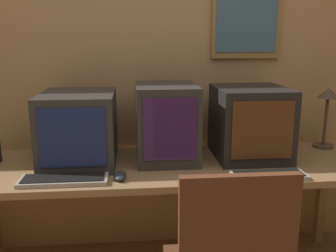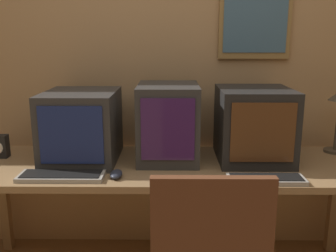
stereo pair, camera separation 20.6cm
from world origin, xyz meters
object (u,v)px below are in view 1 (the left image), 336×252
(keyboard_main, at_px, (64,180))
(desk_lamp, at_px, (327,105))
(mouse_near_keyboard, at_px, (120,176))
(monitor_right, at_px, (250,123))
(keyboard_side, at_px, (268,175))
(monitor_center, at_px, (166,122))
(monitor_left, at_px, (79,128))

(keyboard_main, distance_m, desk_lamp, 1.66)
(keyboard_main, height_order, mouse_near_keyboard, mouse_near_keyboard)
(keyboard_main, bearing_deg, desk_lamp, 16.28)
(monitor_right, bearing_deg, mouse_near_keyboard, -157.94)
(keyboard_main, relative_size, keyboard_side, 1.13)
(keyboard_side, bearing_deg, monitor_right, 89.37)
(monitor_right, bearing_deg, keyboard_main, -162.80)
(monitor_center, relative_size, mouse_near_keyboard, 3.91)
(desk_lamp, bearing_deg, monitor_center, -172.62)
(keyboard_side, bearing_deg, desk_lamp, 42.11)
(keyboard_side, relative_size, mouse_near_keyboard, 3.41)
(keyboard_side, bearing_deg, mouse_near_keyboard, 176.34)
(keyboard_main, bearing_deg, monitor_center, 31.26)
(monitor_left, relative_size, mouse_near_keyboard, 4.30)
(monitor_center, relative_size, keyboard_main, 1.01)
(monitor_left, relative_size, desk_lamp, 1.24)
(monitor_left, bearing_deg, keyboard_main, -98.17)
(keyboard_side, xyz_separation_m, desk_lamp, (0.55, 0.49, 0.27))
(monitor_right, height_order, keyboard_main, monitor_right)
(monitor_left, bearing_deg, monitor_right, 1.10)
(monitor_left, height_order, monitor_right, monitor_right)
(monitor_center, relative_size, monitor_right, 0.97)
(monitor_center, xyz_separation_m, monitor_right, (0.49, -0.01, -0.01))
(monitor_center, bearing_deg, monitor_right, -0.73)
(monitor_left, distance_m, monitor_right, 0.99)
(monitor_left, distance_m, mouse_near_keyboard, 0.41)
(monitor_left, relative_size, monitor_center, 1.10)
(keyboard_side, xyz_separation_m, mouse_near_keyboard, (-0.75, 0.05, 0.01))
(monitor_right, xyz_separation_m, desk_lamp, (0.54, 0.14, 0.07))
(monitor_center, height_order, mouse_near_keyboard, monitor_center)
(monitor_right, height_order, desk_lamp, monitor_right)
(monitor_right, distance_m, keyboard_side, 0.40)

